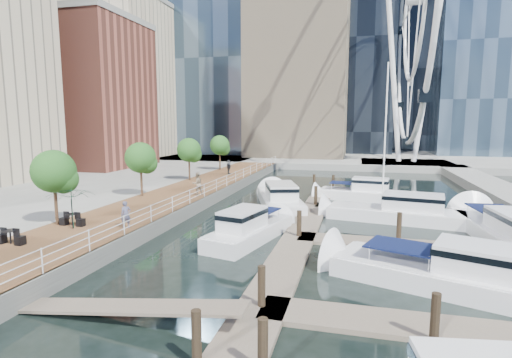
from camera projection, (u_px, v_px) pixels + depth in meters
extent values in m
plane|color=black|center=(208.00, 283.00, 18.07)|extent=(520.00, 520.00, 0.00)
cube|color=brown|center=(173.00, 201.00, 34.60)|extent=(6.00, 60.00, 1.00)
cube|color=#595954|center=(206.00, 203.00, 33.86)|extent=(0.25, 60.00, 1.00)
cube|color=gray|center=(335.00, 146.00, 115.86)|extent=(200.00, 114.00, 1.00)
cube|color=gray|center=(406.00, 165.00, 64.45)|extent=(14.00, 12.00, 1.00)
cube|color=#6D6051|center=(303.00, 229.00, 26.91)|extent=(2.00, 32.00, 0.20)
cube|color=#6D6051|center=(428.00, 328.00, 13.93)|extent=(12.00, 2.00, 0.20)
cube|color=#6D6051|center=(400.00, 244.00, 23.52)|extent=(12.00, 2.00, 0.20)
cube|color=#6D6051|center=(388.00, 209.00, 33.12)|extent=(12.00, 2.00, 0.20)
cube|color=brown|center=(95.00, 96.00, 56.52)|extent=(12.00, 14.00, 20.00)
cube|color=#BCAD8E|center=(121.00, 80.00, 72.79)|extent=(14.00, 16.00, 28.00)
cylinder|color=white|center=(394.00, 80.00, 63.19)|extent=(0.80, 0.80, 26.00)
cylinder|color=white|center=(427.00, 79.00, 61.97)|extent=(0.80, 0.80, 26.00)
cylinder|color=#3F2B1C|center=(56.00, 205.00, 24.40)|extent=(0.20, 0.20, 2.40)
sphere|color=#265B1E|center=(54.00, 171.00, 24.11)|extent=(2.60, 2.60, 2.60)
cylinder|color=#3F2B1C|center=(142.00, 182.00, 33.99)|extent=(0.20, 0.20, 2.40)
sphere|color=#265B1E|center=(141.00, 158.00, 33.70)|extent=(2.60, 2.60, 2.60)
cylinder|color=#3F2B1C|center=(189.00, 169.00, 43.59)|extent=(0.20, 0.20, 2.40)
sphere|color=#265B1E|center=(189.00, 150.00, 43.30)|extent=(2.60, 2.60, 2.60)
cylinder|color=#3F2B1C|center=(220.00, 161.00, 53.18)|extent=(0.20, 0.20, 2.40)
sphere|color=#265B1E|center=(220.00, 145.00, 52.89)|extent=(2.60, 2.60, 2.60)
imported|color=#4B4B65|center=(126.00, 215.00, 23.63)|extent=(0.69, 0.69, 1.62)
imported|color=#82705A|center=(197.00, 184.00, 34.53)|extent=(1.20, 1.22, 1.98)
imported|color=#33373F|center=(229.00, 167.00, 48.71)|extent=(1.02, 1.02, 1.74)
imported|color=#0E351F|center=(72.00, 209.00, 23.39)|extent=(3.31, 3.34, 2.43)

